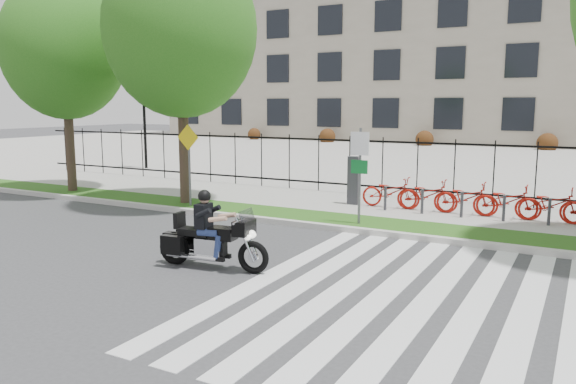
% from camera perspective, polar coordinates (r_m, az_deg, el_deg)
% --- Properties ---
extents(ground, '(120.00, 120.00, 0.00)m').
position_cam_1_polar(ground, '(12.10, -10.76, -6.84)').
color(ground, '#37373A').
rests_on(ground, ground).
extents(curb, '(60.00, 0.20, 0.15)m').
position_cam_1_polar(curb, '(15.37, -1.06, -3.01)').
color(curb, '#B8B5AD').
rests_on(curb, ground).
extents(grass_verge, '(60.00, 1.50, 0.15)m').
position_cam_1_polar(grass_verge, '(16.10, 0.44, -2.45)').
color(grass_verge, '#1A4912').
rests_on(grass_verge, ground).
extents(sidewalk, '(60.00, 3.50, 0.15)m').
position_cam_1_polar(sidewalk, '(18.30, 4.13, -1.09)').
color(sidewalk, gray).
rests_on(sidewalk, ground).
extents(plaza, '(80.00, 34.00, 0.10)m').
position_cam_1_polar(plaza, '(34.92, 16.17, 3.34)').
color(plaza, gray).
rests_on(plaza, ground).
extents(crosswalk_stripes, '(5.70, 8.00, 0.01)m').
position_cam_1_polar(crosswalk_stripes, '(9.89, 11.84, -10.46)').
color(crosswalk_stripes, silver).
rests_on(crosswalk_stripes, ground).
extents(iron_fence, '(30.00, 0.06, 2.00)m').
position_cam_1_polar(iron_fence, '(19.74, 6.27, 2.77)').
color(iron_fence, black).
rests_on(iron_fence, sidewalk).
extents(office_building, '(60.00, 21.90, 20.15)m').
position_cam_1_polar(office_building, '(54.81, 21.34, 15.40)').
color(office_building, gray).
rests_on(office_building, ground).
extents(lamp_post_left, '(1.06, 0.70, 4.25)m').
position_cam_1_polar(lamp_post_left, '(28.59, -14.43, 8.58)').
color(lamp_post_left, black).
rests_on(lamp_post_left, ground).
extents(street_tree_0, '(4.30, 4.30, 7.50)m').
position_cam_1_polar(street_tree_0, '(21.65, -21.78, 13.38)').
color(street_tree_0, '#35281D').
rests_on(street_tree_0, grass_verge).
extents(street_tree_1, '(4.67, 4.67, 8.04)m').
position_cam_1_polar(street_tree_1, '(18.07, -10.87, 15.90)').
color(street_tree_1, '#35281D').
rests_on(street_tree_1, grass_verge).
extents(bike_share_station, '(7.77, 0.85, 1.50)m').
position_cam_1_polar(bike_share_station, '(16.58, 19.18, -0.69)').
color(bike_share_station, '#2D2D33').
rests_on(bike_share_station, sidewalk).
extents(sign_pole_regulatory, '(0.50, 0.09, 2.50)m').
position_cam_1_polar(sign_pole_regulatory, '(14.61, 7.29, 2.91)').
color(sign_pole_regulatory, '#59595B').
rests_on(sign_pole_regulatory, grass_verge).
extents(sign_pole_warning, '(0.78, 0.09, 2.49)m').
position_cam_1_polar(sign_pole_warning, '(17.41, -10.04, 3.82)').
color(sign_pole_warning, '#59595B').
rests_on(sign_pole_warning, grass_verge).
extents(motorcycle_rider, '(2.47, 0.81, 1.91)m').
position_cam_1_polar(motorcycle_rider, '(11.29, -7.79, -4.58)').
color(motorcycle_rider, black).
rests_on(motorcycle_rider, ground).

